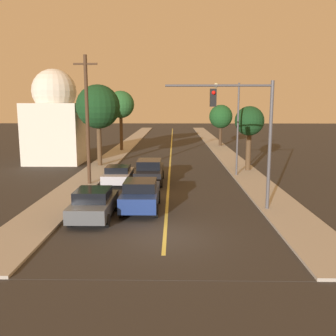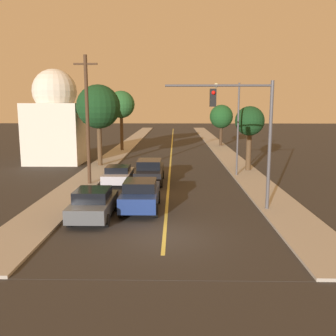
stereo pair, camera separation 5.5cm
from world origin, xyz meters
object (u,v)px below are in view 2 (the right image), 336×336
Objects in this scene: car_outer_lane_second at (118,174)px; tree_left_far at (121,105)px; car_near_lane_front at (140,195)px; traffic_signal_mast at (246,123)px; utility_pole_left at (87,118)px; tree_right_far at (221,117)px; streetlamp_right at (232,116)px; domed_building_left at (56,120)px; car_near_lane_second at (150,171)px; car_outer_lane_front at (94,204)px; tree_right_near at (250,122)px; tree_left_near at (98,107)px.

tree_left_far is (-2.49, 19.49, 4.88)m from car_outer_lane_second.
traffic_signal_mast is at bearing 0.49° from car_near_lane_front.
utility_pole_left is 1.60× the size of tree_right_far.
car_near_lane_front is 26.97m from tree_left_far.
streetlamp_right is (6.23, 9.76, 3.84)m from car_near_lane_front.
domed_building_left reaches higher than car_outer_lane_second.
car_near_lane_front is at bearing -90.00° from car_near_lane_second.
tree_right_near is at bearing 53.00° from car_outer_lane_front.
car_outer_lane_second is 0.55× the size of tree_left_far.
tree_right_near is at bearing -10.25° from tree_left_near.
domed_building_left reaches higher than tree_left_far.
domed_building_left is (-4.63, 2.34, -1.24)m from tree_left_near.
car_near_lane_front is 19.55m from domed_building_left.
car_near_lane_front is 6.69m from traffic_signal_mast.
utility_pole_left is at bearing -168.62° from car_near_lane_second.
car_outer_lane_front is 0.47× the size of domed_building_left.
streetlamp_right is at bearing -56.36° from tree_left_far.
tree_right_near is at bearing 51.20° from streetlamp_right.
domed_building_left is at bearing 126.68° from car_outer_lane_second.
car_near_lane_second is 1.28× the size of car_outer_lane_second.
tree_right_near is at bearing 31.27° from car_near_lane_second.
utility_pole_left is at bearing -169.31° from car_outer_lane_second.
tree_right_far is (12.21, 25.20, -0.66)m from utility_pole_left.
domed_building_left reaches higher than streetlamp_right.
traffic_signal_mast reaches higher than car_near_lane_front.
domed_building_left reaches higher than tree_right_near.
car_outer_lane_second is at bearing 139.30° from traffic_signal_mast.
utility_pole_left reaches higher than car_near_lane_front.
domed_building_left is (-9.65, 16.68, 3.28)m from car_near_lane_front.
car_near_lane_front is 0.61× the size of tree_left_near.
car_outer_lane_front is 34.72m from tree_right_far.
car_near_lane_front is 0.81× the size of tree_right_far.
tree_right_near reaches higher than car_near_lane_front.
tree_right_near is at bearing -90.08° from tree_right_far.
tree_left_far is 10.79m from domed_building_left.
car_near_lane_second is 7.78m from streetlamp_right.
tree_right_far is (8.04, 24.36, 3.15)m from car_near_lane_second.
car_outer_lane_front is at bearing -84.86° from tree_left_far.
tree_left_far is at bearing 103.80° from car_near_lane_second.
streetlamp_right reaches higher than car_near_lane_front.
domed_building_left is (-9.65, 9.57, 3.28)m from car_near_lane_second.
tree_left_near is 21.59m from tree_right_far.
utility_pole_left reaches higher than car_outer_lane_second.
tree_left_near is 13.31m from tree_right_near.
car_outer_lane_front is 19.99m from domed_building_left.
streetlamp_right reaches higher than car_near_lane_second.
domed_building_left is at bearing 132.32° from traffic_signal_mast.
streetlamp_right is 1.00× the size of tree_left_far.
car_outer_lane_second is 4.45m from utility_pole_left.
utility_pole_left is 8.15m from tree_left_near.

